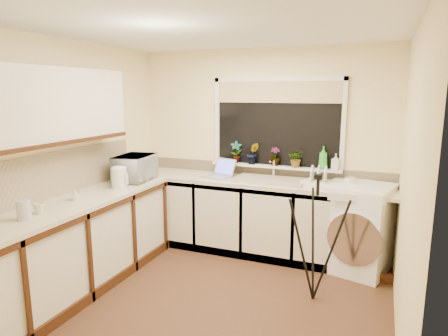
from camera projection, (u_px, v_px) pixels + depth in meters
floor at (214, 297)px, 3.78m from camera, size 3.20×3.20×0.00m
ceiling at (212, 29)px, 3.31m from camera, size 3.20×3.20×0.00m
wall_back at (261, 149)px, 4.91m from camera, size 3.20×0.00×3.20m
wall_front at (104, 221)px, 2.18m from camera, size 3.20×0.00×3.20m
wall_left at (73, 160)px, 4.13m from camera, size 0.00×3.00×3.00m
wall_right at (409, 187)px, 2.96m from camera, size 0.00×3.00×3.00m
base_cabinet_back at (228, 214)px, 4.91m from camera, size 2.55×0.60×0.86m
base_cabinet_left at (81, 246)px, 3.90m from camera, size 0.54×2.40×0.86m
worktop_back at (253, 181)px, 4.70m from camera, size 3.20×0.60×0.04m
worktop_left at (78, 202)px, 3.81m from camera, size 0.60×2.40×0.04m
upper_cabinet at (46, 106)px, 3.55m from camera, size 0.28×1.90×0.70m
splashback_left at (53, 175)px, 3.87m from camera, size 0.02×2.40×0.45m
splashback_back at (260, 170)px, 4.95m from camera, size 3.20×0.02×0.14m
window_glass at (277, 124)px, 4.76m from camera, size 1.50×0.02×1.00m
window_blind at (277, 92)px, 4.67m from camera, size 1.50×0.02×0.25m
windowsill at (275, 166)px, 4.81m from camera, size 1.60×0.14×0.03m
sink at (270, 180)px, 4.62m from camera, size 0.82×0.46×0.03m
faucet at (274, 168)px, 4.77m from camera, size 0.03×0.03×0.24m
washing_machine at (356, 227)px, 4.31m from camera, size 0.82×0.80×0.95m
laptop at (221, 172)px, 4.85m from camera, size 0.39×0.40×0.22m
kettle at (119, 178)px, 4.28m from camera, size 0.16×0.16×0.22m
dish_rack at (320, 183)px, 4.39m from camera, size 0.43×0.37×0.05m
tripod at (316, 239)px, 3.63m from camera, size 0.72×0.72×1.20m
glass_jug at (24, 210)px, 3.22m from camera, size 0.11×0.11×0.16m
steel_jar at (77, 194)px, 3.80m from camera, size 0.08×0.08×0.12m
microwave at (135, 168)px, 4.65m from camera, size 0.43×0.58×0.30m
plant_a at (236, 152)px, 4.96m from camera, size 0.17×0.14×0.27m
plant_b at (253, 153)px, 4.85m from camera, size 0.18×0.17×0.27m
plant_c at (275, 156)px, 4.78m from camera, size 0.16×0.16×0.22m
plant_d at (296, 158)px, 4.66m from camera, size 0.22×0.20×0.21m
soap_bottle_green at (323, 158)px, 4.54m from camera, size 0.12×0.12×0.26m
soap_bottle_clear at (336, 162)px, 4.52m from camera, size 0.09×0.09×0.19m
cup_back at (350, 182)px, 4.34m from camera, size 0.14×0.14×0.10m
cup_left at (39, 208)px, 3.38m from camera, size 0.13×0.13×0.09m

